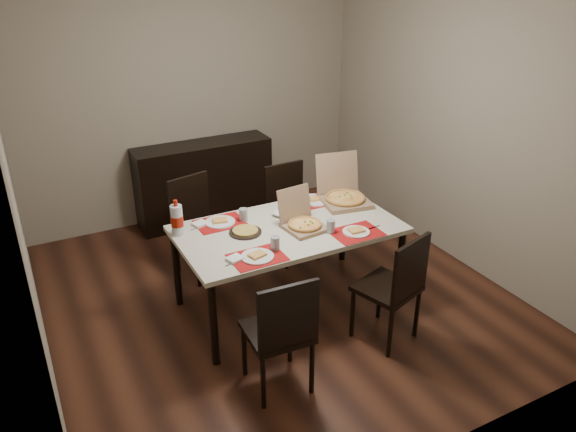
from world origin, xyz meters
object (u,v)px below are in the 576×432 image
Objects in this scene: pizza_box_center at (303,222)px; sideboard at (204,182)px; chair_near_left at (281,330)px; dining_table at (288,234)px; chair_far_left at (197,221)px; chair_near_right at (395,285)px; chair_far_right at (290,207)px; soda_bottle at (177,220)px; dip_bowl at (280,214)px.

sideboard is at bearing 93.79° from pizza_box_center.
dining_table is at bearing 59.95° from chair_near_left.
chair_near_left is 1.84m from chair_far_left.
chair_near_right is at bearing -79.33° from sideboard.
dining_table is 0.97m from chair_near_right.
sideboard is 1.61× the size of chair_near_left.
sideboard is at bearing 91.02° from dining_table.
pizza_box_center is at bearing -111.40° from chair_far_right.
pizza_box_center is 1.25× the size of soda_bottle.
chair_far_left is 1.18m from pizza_box_center.
dip_bowl is 0.42× the size of soda_bottle.
chair_near_right is 3.13× the size of soda_bottle.
soda_bottle is at bearing 159.02° from pizza_box_center.
sideboard is at bearing 67.00° from chair_far_left.
chair_near_left is 2.50× the size of pizza_box_center.
sideboard reaches higher than dip_bowl.
chair_near_right is at bearing -60.97° from chair_far_left.
pizza_box_center is (0.63, 0.85, 0.29)m from chair_near_left.
dip_bowl is at bearing 101.44° from pizza_box_center.
soda_bottle reaches higher than sideboard.
chair_near_right is at bearing -66.79° from dip_bowl.
chair_far_left reaches higher than dip_bowl.
sideboard is 2.83m from chair_near_right.
soda_bottle is at bearing -115.71° from sideboard.
pizza_box_center is (-0.39, 0.75, 0.29)m from chair_near_right.
dip_bowl is at bearing 113.21° from chair_near_right.
chair_near_left is 3.13× the size of soda_bottle.
sideboard is 1.61× the size of chair_near_right.
chair_near_left is at bearing -91.71° from chair_far_left.
pizza_box_center reaches higher than dining_table.
chair_far_right reaches higher than dining_table.
chair_far_right is (-0.05, 1.62, 0.00)m from chair_near_right.
soda_bottle reaches higher than dip_bowl.
soda_bottle is at bearing 160.76° from dining_table.
pizza_box_center is at bearing -78.56° from dip_bowl.
chair_near_right is (1.02, 0.10, 0.00)m from chair_near_left.
dining_table is 6.05× the size of soda_bottle.
chair_far_left is 1.00× the size of chair_far_right.
sideboard is 4.04× the size of pizza_box_center.
chair_far_left is 2.50× the size of pizza_box_center.
sideboard is 5.04× the size of soda_bottle.
soda_bottle is at bearing 104.16° from chair_near_left.
chair_far_right is at bearing 55.40° from dip_bowl.
pizza_box_center reaches higher than chair_far_right.
chair_far_right is (0.44, 0.80, -0.17)m from dining_table.
dip_bowl is at bearing 79.66° from dining_table.
dip_bowl is (-0.40, -0.58, 0.25)m from chair_far_right.
dining_table is 1.07m from chair_near_left.
pizza_box_center reaches higher than dip_bowl.
chair_near_right is 1.16m from dip_bowl.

